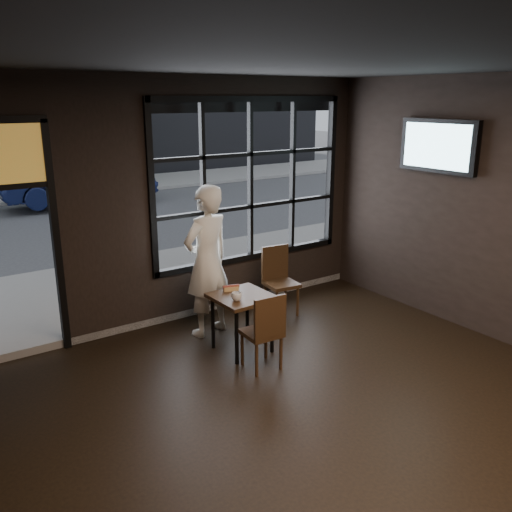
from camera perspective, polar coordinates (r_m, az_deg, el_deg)
floor at (r=5.04m, az=11.18°, el=-19.57°), size 6.00×7.00×0.02m
ceiling at (r=4.11m, az=13.80°, el=19.94°), size 6.00×7.00×0.02m
window_frame at (r=7.64m, az=-0.61°, el=7.93°), size 3.06×0.12×2.28m
cafe_table at (r=6.47m, az=-1.46°, el=-7.03°), size 0.67×0.67×0.70m
chair_near at (r=6.04m, az=0.58°, el=-7.82°), size 0.41×0.41×0.90m
chair_window at (r=7.48m, az=2.69°, el=-2.73°), size 0.46×0.46×0.95m
man at (r=6.76m, az=-5.18°, el=-0.55°), size 0.79×0.61×1.92m
hotdog at (r=6.49m, az=-2.64°, el=-3.40°), size 0.21×0.13×0.06m
cup at (r=6.16m, az=-2.06°, el=-4.30°), size 0.13×0.13×0.10m
tv at (r=7.48m, az=18.65°, el=10.92°), size 0.13×1.16×0.68m
navy_car at (r=15.86m, az=-18.23°, el=7.82°), size 4.17×1.59×1.36m
tree_right at (r=19.32m, az=-14.79°, el=15.18°), size 2.23×2.23×3.81m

